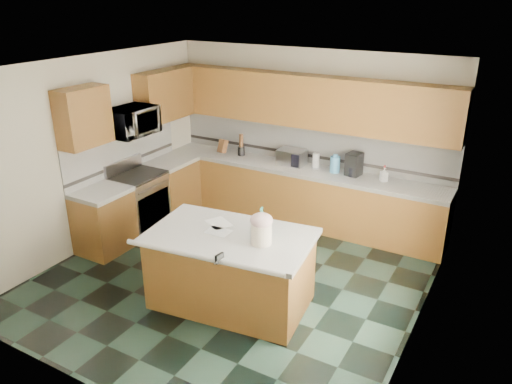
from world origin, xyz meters
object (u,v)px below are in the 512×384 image
Objects in this scene: toaster_oven at (292,157)px; treat_jar at (261,233)px; island_top at (230,236)px; island_base at (231,271)px; soap_bottle_island at (262,221)px; knife_block at (223,146)px; coffee_maker at (354,164)px.

treat_jar is at bearing -72.34° from toaster_oven.
island_top is 2.56m from toaster_oven.
island_top is at bearing 82.98° from island_base.
island_base is 5.52× the size of soap_bottle_island.
toaster_oven reaches higher than knife_block.
coffee_maker is at bearing 88.33° from treat_jar.
island_base is 7.31× the size of treat_jar.
island_top is at bearing -158.63° from soap_bottle_island.
treat_jar is (0.42, -0.02, 0.61)m from island_base.
treat_jar reaches higher than island_top.
soap_bottle_island reaches higher than treat_jar.
treat_jar reaches higher than knife_block.
island_base is 2.63m from toaster_oven.
knife_block is 0.66× the size of coffee_maker.
coffee_maker is at bearing 13.93° from knife_block.
island_base is at bearing -97.02° from island_top.
island_base is 0.74m from treat_jar.
treat_jar is at bearing -83.65° from coffee_maker.
knife_block is 1.30m from toaster_oven.
soap_bottle_island is at bearing -86.71° from coffee_maker.
toaster_oven is at bearing 110.40° from treat_jar.
toaster_oven is at bearing 13.19° from knife_block.
treat_jar is at bearing -9.75° from island_top.
coffee_maker reaches higher than treat_jar.
island_base is at bearing 178.96° from treat_jar.
island_base is 0.46m from island_top.
toaster_oven reaches higher than treat_jar.
island_base is 3.12m from knife_block.
soap_bottle_island is (0.30, 0.19, 0.19)m from island_top.
island_top is at bearing 178.96° from treat_jar.
coffee_maker is (0.57, 2.55, 0.20)m from island_top.
treat_jar is 0.57× the size of toaster_oven.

